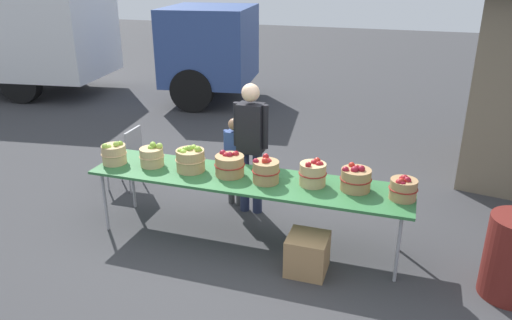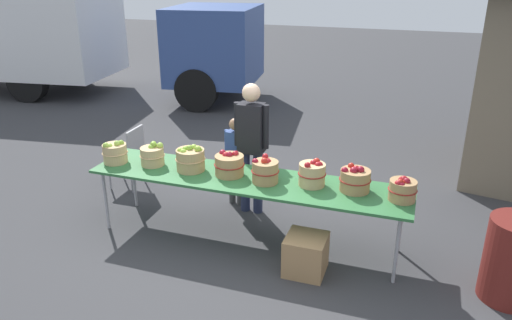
{
  "view_description": "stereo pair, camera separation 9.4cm",
  "coord_description": "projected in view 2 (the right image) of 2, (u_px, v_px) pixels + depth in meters",
  "views": [
    {
      "loc": [
        1.6,
        -4.59,
        2.91
      ],
      "look_at": [
        0.0,
        0.3,
        0.85
      ],
      "focal_mm": 34.64,
      "sensor_mm": 36.0,
      "label": 1
    },
    {
      "loc": [
        1.69,
        -4.56,
        2.91
      ],
      "look_at": [
        0.0,
        0.3,
        0.85
      ],
      "focal_mm": 34.64,
      "sensor_mm": 36.0,
      "label": 2
    }
  ],
  "objects": [
    {
      "name": "apple_basket_green_1",
      "position": [
        153.0,
        155.0,
        5.64
      ],
      "size": [
        0.29,
        0.29,
        0.27
      ],
      "color": "tan",
      "rests_on": "market_table"
    },
    {
      "name": "box_truck",
      "position": [
        64.0,
        29.0,
        11.38
      ],
      "size": [
        7.92,
        3.2,
        2.75
      ],
      "rotation": [
        0.0,
        0.0,
        0.14
      ],
      "color": "white",
      "rests_on": "ground"
    },
    {
      "name": "child_customer",
      "position": [
        236.0,
        155.0,
        6.17
      ],
      "size": [
        0.3,
        0.18,
        1.16
      ],
      "rotation": [
        0.0,
        0.0,
        2.99
      ],
      "color": "#3F3F3F",
      "rests_on": "ground"
    },
    {
      "name": "apple_basket_red_2",
      "position": [
        312.0,
        174.0,
        5.11
      ],
      "size": [
        0.29,
        0.29,
        0.29
      ],
      "color": "tan",
      "rests_on": "market_table"
    },
    {
      "name": "apple_basket_green_0",
      "position": [
        115.0,
        153.0,
        5.71
      ],
      "size": [
        0.3,
        0.3,
        0.27
      ],
      "color": "tan",
      "rests_on": "market_table"
    },
    {
      "name": "produce_crate",
      "position": [
        306.0,
        254.0,
        4.93
      ],
      "size": [
        0.4,
        0.4,
        0.4
      ],
      "primitive_type": "cube",
      "color": "#A87F51",
      "rests_on": "ground"
    },
    {
      "name": "folding_chair",
      "position": [
        130.0,
        152.0,
        6.72
      ],
      "size": [
        0.41,
        0.41,
        0.86
      ],
      "rotation": [
        0.0,
        0.0,
        4.74
      ],
      "color": "#99999E",
      "rests_on": "ground"
    },
    {
      "name": "vendor_adult",
      "position": [
        251.0,
        139.0,
        5.88
      ],
      "size": [
        0.43,
        0.22,
        1.63
      ],
      "rotation": [
        0.0,
        0.0,
        3.14
      ],
      "color": "#262D4C",
      "rests_on": "ground"
    },
    {
      "name": "ground_plane",
      "position": [
        247.0,
        239.0,
        5.6
      ],
      "size": [
        40.0,
        40.0,
        0.0
      ],
      "primitive_type": "plane",
      "color": "#38383A"
    },
    {
      "name": "apple_basket_red_1",
      "position": [
        265.0,
        171.0,
        5.18
      ],
      "size": [
        0.3,
        0.3,
        0.29
      ],
      "color": "#A87F51",
      "rests_on": "market_table"
    },
    {
      "name": "apple_basket_green_2",
      "position": [
        190.0,
        159.0,
        5.49
      ],
      "size": [
        0.34,
        0.34,
        0.3
      ],
      "color": "tan",
      "rests_on": "market_table"
    },
    {
      "name": "apple_basket_red_0",
      "position": [
        229.0,
        165.0,
        5.37
      ],
      "size": [
        0.33,
        0.33,
        0.27
      ],
      "color": "#A87F51",
      "rests_on": "market_table"
    },
    {
      "name": "apple_basket_red_4",
      "position": [
        403.0,
        189.0,
        4.79
      ],
      "size": [
        0.28,
        0.28,
        0.25
      ],
      "color": "#A87F51",
      "rests_on": "market_table"
    },
    {
      "name": "apple_basket_red_3",
      "position": [
        355.0,
        179.0,
        4.99
      ],
      "size": [
        0.32,
        0.32,
        0.28
      ],
      "color": "#A87F51",
      "rests_on": "market_table"
    },
    {
      "name": "market_table",
      "position": [
        247.0,
        181.0,
        5.33
      ],
      "size": [
        3.5,
        0.76,
        0.75
      ],
      "color": "#2D6B38",
      "rests_on": "ground"
    }
  ]
}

